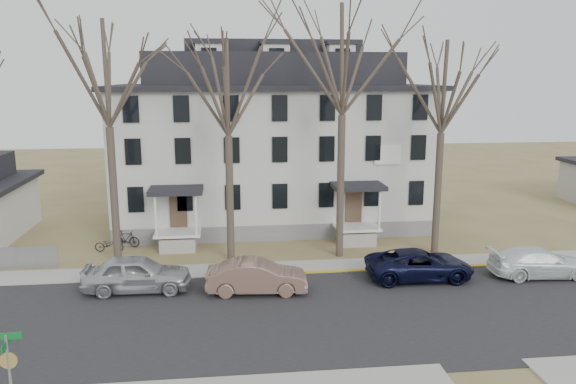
{
  "coord_description": "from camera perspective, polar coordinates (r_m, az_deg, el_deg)",
  "views": [
    {
      "loc": [
        -5.22,
        -19.57,
        9.85
      ],
      "look_at": [
        -1.97,
        9.0,
        3.86
      ],
      "focal_mm": 35.0,
      "sensor_mm": 36.0,
      "label": 1
    }
  ],
  "objects": [
    {
      "name": "ground",
      "position": [
        22.52,
        7.83,
        -14.29
      ],
      "size": [
        120.0,
        120.0,
        0.0
      ],
      "primitive_type": "plane",
      "color": "olive",
      "rests_on": "ground"
    },
    {
      "name": "main_road",
      "position": [
        24.28,
        6.65,
        -12.26
      ],
      "size": [
        120.0,
        10.0,
        0.04
      ],
      "primitive_type": "cube",
      "color": "#27272A",
      "rests_on": "ground"
    },
    {
      "name": "far_sidewalk",
      "position": [
        29.74,
        4.02,
        -7.61
      ],
      "size": [
        120.0,
        2.0,
        0.08
      ],
      "primitive_type": "cube",
      "color": "#A09F97",
      "rests_on": "ground"
    },
    {
      "name": "yellow_curb",
      "position": [
        30.21,
        13.79,
        -7.62
      ],
      "size": [
        14.0,
        0.25,
        0.06
      ],
      "primitive_type": "cube",
      "color": "gold",
      "rests_on": "ground"
    },
    {
      "name": "boarding_house",
      "position": [
        37.93,
        -1.59,
        4.98
      ],
      "size": [
        20.8,
        12.36,
        12.05
      ],
      "color": "slate",
      "rests_on": "ground"
    },
    {
      "name": "tree_far_left",
      "position": [
        29.94,
        -18.04,
        12.14
      ],
      "size": [
        8.4,
        8.4,
        13.72
      ],
      "color": "#473B31",
      "rests_on": "ground"
    },
    {
      "name": "tree_mid_left",
      "position": [
        29.37,
        -6.18,
        11.21
      ],
      "size": [
        7.8,
        7.8,
        12.74
      ],
      "color": "#473B31",
      "rests_on": "ground"
    },
    {
      "name": "tree_center",
      "position": [
        30.05,
        5.63,
        14.06
      ],
      "size": [
        9.0,
        9.0,
        14.7
      ],
      "color": "#473B31",
      "rests_on": "ground"
    },
    {
      "name": "tree_mid_right",
      "position": [
        31.62,
        15.55,
        10.89
      ],
      "size": [
        7.8,
        7.8,
        12.74
      ],
      "color": "#473B31",
      "rests_on": "ground"
    },
    {
      "name": "car_silver",
      "position": [
        27.1,
        -15.1,
        -8.08
      ],
      "size": [
        4.98,
        2.1,
        1.68
      ],
      "primitive_type": "imported",
      "rotation": [
        0.0,
        0.0,
        1.55
      ],
      "color": "#B2B2B9",
      "rests_on": "ground"
    },
    {
      "name": "car_tan",
      "position": [
        26.08,
        -3.19,
        -8.66
      ],
      "size": [
        4.72,
        1.95,
        1.52
      ],
      "primitive_type": "imported",
      "rotation": [
        0.0,
        0.0,
        1.5
      ],
      "color": "#7E5D50",
      "rests_on": "ground"
    },
    {
      "name": "car_navy",
      "position": [
        28.46,
        13.21,
        -7.26
      ],
      "size": [
        5.27,
        2.51,
        1.45
      ],
      "primitive_type": "imported",
      "rotation": [
        0.0,
        0.0,
        1.55
      ],
      "color": "black",
      "rests_on": "ground"
    },
    {
      "name": "car_white",
      "position": [
        30.73,
        24.15,
        -6.6
      ],
      "size": [
        5.0,
        2.2,
        1.43
      ],
      "primitive_type": "imported",
      "rotation": [
        0.0,
        0.0,
        1.53
      ],
      "color": "white",
      "rests_on": "ground"
    },
    {
      "name": "bicycle_left",
      "position": [
        33.47,
        -17.71,
        -5.17
      ],
      "size": [
        1.68,
        0.76,
        0.85
      ],
      "primitive_type": "imported",
      "rotation": [
        0.0,
        0.0,
        1.45
      ],
      "color": "black",
      "rests_on": "ground"
    },
    {
      "name": "bicycle_right",
      "position": [
        34.09,
        -16.13,
        -4.65
      ],
      "size": [
        1.7,
        0.87,
        0.98
      ],
      "primitive_type": "imported",
      "rotation": [
        0.0,
        0.0,
        1.31
      ],
      "color": "black",
      "rests_on": "ground"
    },
    {
      "name": "street_sign",
      "position": [
        18.04,
        -26.48,
        -15.66
      ],
      "size": [
        0.84,
        0.84,
        2.94
      ],
      "rotation": [
        0.0,
        0.0,
        0.07
      ],
      "color": "gray",
      "rests_on": "ground"
    }
  ]
}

